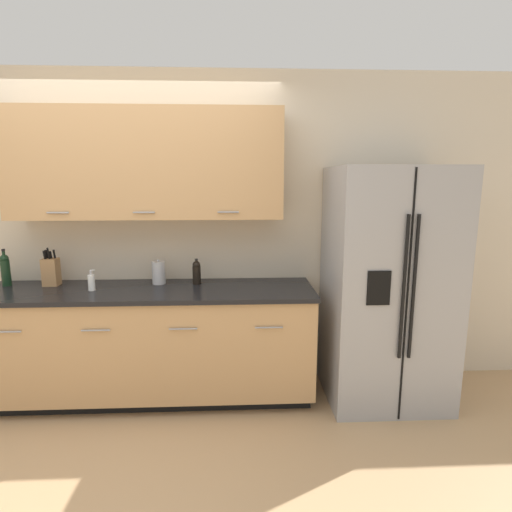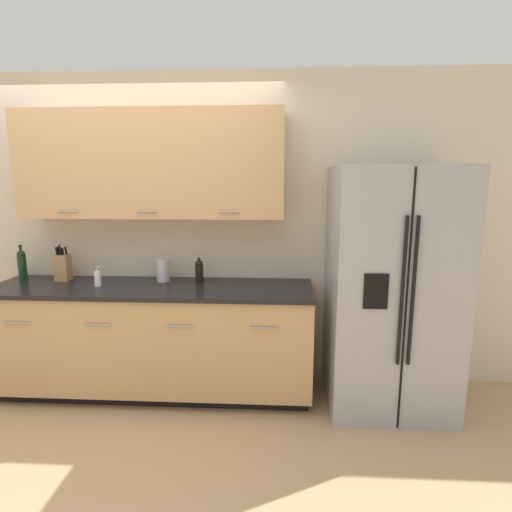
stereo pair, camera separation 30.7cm
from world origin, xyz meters
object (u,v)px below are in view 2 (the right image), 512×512
(wine_bottle, at_px, (22,264))
(soap_dispenser, at_px, (98,278))
(refrigerator, at_px, (391,290))
(knife_block, at_px, (63,267))
(oil_bottle, at_px, (199,271))
(steel_canister, at_px, (163,270))

(wine_bottle, bearing_deg, soap_dispenser, -13.65)
(refrigerator, xyz_separation_m, soap_dispenser, (-2.27, 0.03, 0.06))
(refrigerator, height_order, knife_block, refrigerator)
(knife_block, bearing_deg, refrigerator, -4.27)
(oil_bottle, bearing_deg, wine_bottle, 179.53)
(refrigerator, bearing_deg, oil_bottle, 172.65)
(soap_dispenser, bearing_deg, knife_block, 155.60)
(steel_canister, bearing_deg, knife_block, -178.93)
(steel_canister, bearing_deg, soap_dispenser, -158.65)
(knife_block, relative_size, wine_bottle, 1.04)
(knife_block, distance_m, soap_dispenser, 0.41)
(refrigerator, distance_m, wine_bottle, 3.01)
(steel_canister, bearing_deg, oil_bottle, -3.78)
(oil_bottle, height_order, steel_canister, oil_bottle)
(knife_block, relative_size, soap_dispenser, 1.91)
(refrigerator, distance_m, steel_canister, 1.82)
(oil_bottle, bearing_deg, soap_dispenser, -168.11)
(refrigerator, xyz_separation_m, knife_block, (-2.65, 0.20, 0.11))
(soap_dispenser, distance_m, steel_canister, 0.51)
(knife_block, distance_m, wine_bottle, 0.36)
(refrigerator, relative_size, knife_block, 5.95)
(wine_bottle, bearing_deg, knife_block, -1.27)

